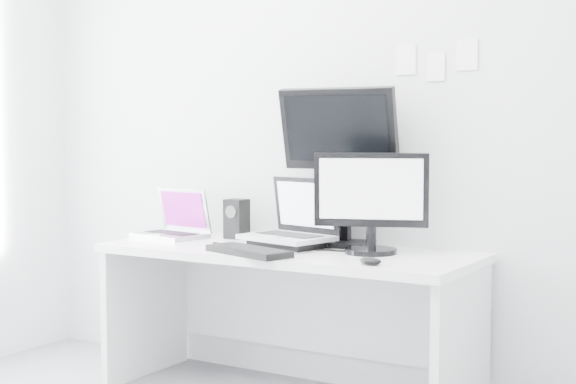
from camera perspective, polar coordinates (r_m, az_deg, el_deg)
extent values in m
plane|color=silver|center=(4.30, 2.34, 4.96)|extent=(3.60, 0.00, 3.60)
cube|color=white|center=(4.10, -0.09, -8.86)|extent=(1.80, 0.70, 0.73)
cube|color=#B2B3B7|center=(4.48, -7.93, -1.32)|extent=(0.40, 0.32, 0.27)
cube|color=black|center=(4.42, -3.45, -1.80)|extent=(0.12, 0.12, 0.20)
cube|color=#ACAEB3|center=(4.08, -0.08, -1.32)|extent=(0.47, 0.40, 0.34)
cube|color=black|center=(4.10, 3.52, 1.80)|extent=(0.59, 0.26, 0.78)
cube|color=black|center=(3.87, 5.56, -0.63)|extent=(0.57, 0.41, 0.47)
cube|color=black|center=(3.84, -2.65, -3.97)|extent=(0.47, 0.29, 0.03)
ellipsoid|color=black|center=(3.56, 5.53, -4.61)|extent=(0.11, 0.08, 0.03)
cube|color=white|center=(4.11, 7.87, 8.74)|extent=(0.10, 0.00, 0.14)
cube|color=white|center=(4.05, 9.84, 8.22)|extent=(0.09, 0.00, 0.13)
cube|color=white|center=(4.00, 11.87, 8.97)|extent=(0.10, 0.00, 0.14)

